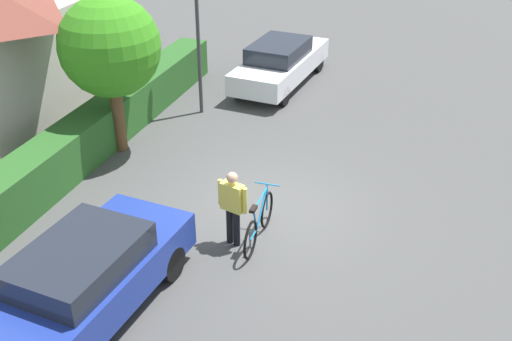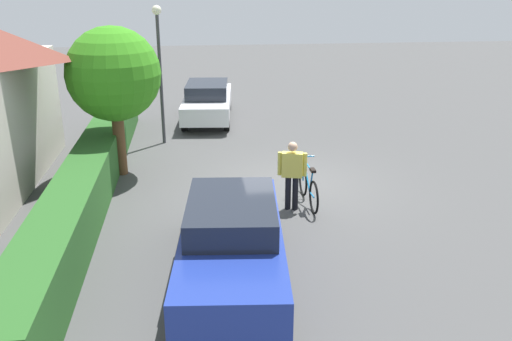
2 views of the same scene
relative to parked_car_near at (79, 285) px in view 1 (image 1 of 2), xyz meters
name	(u,v)px [view 1 (image 1 of 2)]	position (x,y,z in m)	size (l,w,h in m)	color
ground_plane	(269,207)	(4.22, -1.81, -0.74)	(60.00, 60.00, 0.00)	#464646
hedge_row	(70,151)	(4.22, 2.99, -0.20)	(14.24, 0.90, 1.09)	#265721
parked_car_near	(79,285)	(0.00, 0.00, 0.00)	(4.70, 2.09, 1.42)	navy
parked_car_far	(280,62)	(11.10, 0.01, -0.02)	(4.65, 2.03, 1.39)	silver
bicycle	(259,223)	(3.02, -1.98, -0.33)	(1.81, 0.50, 0.98)	black
person_rider	(233,204)	(2.77, -1.55, 0.17)	(0.31, 0.62, 1.57)	black
street_lamp	(197,17)	(8.34, 1.49, 1.95)	(0.28, 0.28, 4.16)	#38383D
tree_kerbside	(110,47)	(5.62, 2.49, 1.88)	(2.36, 2.36, 3.82)	brown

